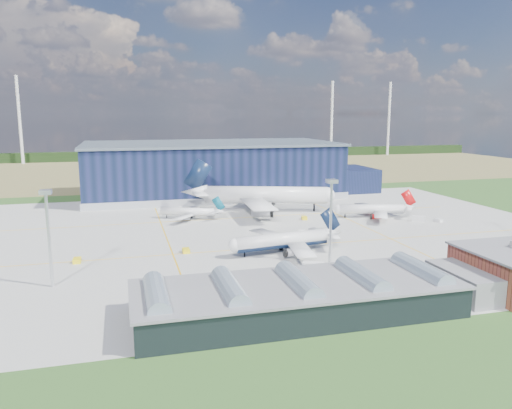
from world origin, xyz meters
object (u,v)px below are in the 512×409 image
Objects in this scene: airliner_widebody at (265,186)px; gse_tug_b at (186,251)px; airstair at (302,240)px; gse_tug_a at (77,260)px; light_mast_west at (48,223)px; gse_cart_a at (439,220)px; gse_van_a at (313,267)px; light_mast_center at (331,208)px; gse_van_b at (419,219)px; airliner_navy at (282,233)px; airliner_regional at (188,208)px; gse_tug_c at (304,218)px; car_a at (496,240)px; car_b at (339,285)px; airliner_red at (372,204)px; hangar at (217,171)px.

gse_tug_b is (-40.18, -55.14, -9.85)m from airliner_widebody.
airstair is (-4.46, -55.38, -8.91)m from airliner_widebody.
light_mast_west is at bearing -100.38° from gse_tug_a.
airstair is at bearing -75.66° from airliner_widebody.
gse_cart_a is at bearing 10.66° from gse_tug_a.
gse_tug_b is 98.48m from gse_cart_a.
airliner_widebody is 56.26m from airstair.
airliner_widebody is 82.29m from gse_van_a.
gse_van_b is (53.80, 40.79, -14.34)m from light_mast_center.
airliner_navy is 74.62m from gse_cart_a.
airliner_navy is at bearing -15.59° from gse_tug_b.
airliner_regional is 44.86m from gse_tug_c.
gse_cart_a is 0.72× the size of car_a.
light_mast_center is 18.84m from airliner_navy.
light_mast_west reaches higher than airliner_regional.
light_mast_center is 7.09× the size of gse_tug_a.
light_mast_center reaches higher than gse_tug_a.
light_mast_center is 4.21× the size of gse_van_a.
gse_tug_b is 49.60m from car_b.
car_a is (66.36, 12.25, -0.53)m from gse_van_a.
airliner_widebody is at bearing 53.93° from gse_tug_b.
gse_tug_b is 0.90× the size of car_b.
gse_cart_a is 0.56× the size of airstair.
gse_tug_a is (-56.69, 5.26, -5.36)m from airliner_navy.
light_mast_center is 73.47m from gse_cart_a.
light_mast_west is 42.50m from gse_tug_b.
light_mast_west is at bearing -136.55° from gse_tug_c.
gse_van_b reaches higher than gse_tug_a.
gse_tug_c is at bearing 146.48° from gse_cart_a.
airliner_red is (110.06, 52.00, -10.05)m from light_mast_west.
car_a is at bearing -105.83° from gse_cart_a.
gse_tug_b is 1.07× the size of gse_cart_a.
gse_van_b is at bearing 152.72° from airliner_red.
gse_van_a reaches higher than gse_cart_a.
airliner_regional is at bearing -77.94° from airliner_navy.
light_mast_center reaches higher than airstair.
gse_tug_a is at bearing 175.12° from gse_cart_a.
gse_van_b is (63.07, 27.35, -4.94)m from airliner_navy.
light_mast_center is 23.96m from car_b.
gse_tug_c is at bearing -18.36° from car_b.
gse_van_a is (63.32, -4.99, -14.24)m from light_mast_west.
gse_cart_a is at bearing -29.29° from gse_van_a.
hangar reaches higher than airliner_navy.
hangar is 37.33× the size of car_a.
light_mast_center is at bearing -30.09° from gse_tug_b.
gse_cart_a is 0.93× the size of gse_tug_c.
hangar is 130.21m from gse_van_a.
gse_tug_a is 87.64m from gse_tug_c.
gse_van_a reaches higher than gse_tug_a.
airliner_widebody reaches higher than gse_tug_c.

